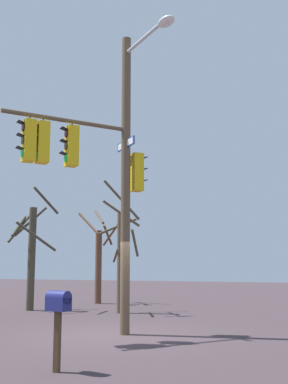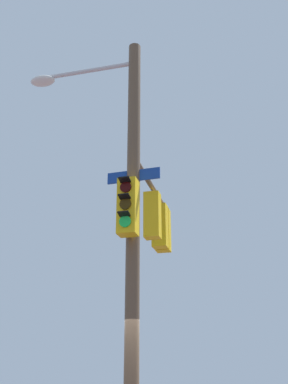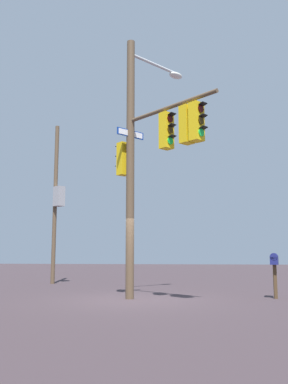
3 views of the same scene
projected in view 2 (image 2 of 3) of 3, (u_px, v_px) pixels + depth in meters
name	position (u px, v px, depth m)	size (l,w,h in m)	color
main_signal_pole_assembly	(138.00, 212.00, 9.65)	(4.39, 3.32, 8.55)	brown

